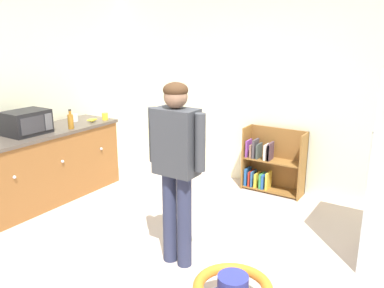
{
  "coord_description": "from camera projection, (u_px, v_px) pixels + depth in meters",
  "views": [
    {
      "loc": [
        1.91,
        -2.66,
        2.07
      ],
      "look_at": [
        -0.1,
        0.45,
        1.02
      ],
      "focal_mm": 37.45,
      "sensor_mm": 36.0,
      "label": 1
    }
  ],
  "objects": [
    {
      "name": "amber_bottle",
      "position": [
        71.0,
        121.0,
        4.95
      ],
      "size": [
        0.07,
        0.07,
        0.25
      ],
      "color": "#9E661E",
      "rests_on": "kitchen_counter"
    },
    {
      "name": "left_side_wall",
      "position": [
        48.0,
        87.0,
        5.37
      ],
      "size": [
        0.06,
        2.99,
        2.7
      ],
      "primitive_type": "cube",
      "color": "#E8E8C7",
      "rests_on": "ground"
    },
    {
      "name": "white_cup",
      "position": [
        75.0,
        118.0,
        5.38
      ],
      "size": [
        0.08,
        0.08,
        0.09
      ],
      "primitive_type": "cylinder",
      "color": "white",
      "rests_on": "kitchen_counter"
    },
    {
      "name": "kitchen_counter",
      "position": [
        46.0,
        165.0,
        5.01
      ],
      "size": [
        0.65,
        1.97,
        0.9
      ],
      "color": "brown",
      "rests_on": "ground"
    },
    {
      "name": "microwave",
      "position": [
        27.0,
        122.0,
        4.69
      ],
      "size": [
        0.37,
        0.48,
        0.28
      ],
      "color": "black",
      "rests_on": "kitchen_counter"
    },
    {
      "name": "green_cup",
      "position": [
        42.0,
        123.0,
        5.06
      ],
      "size": [
        0.08,
        0.08,
        0.09
      ],
      "primitive_type": "cylinder",
      "color": "#299851",
      "rests_on": "kitchen_counter"
    },
    {
      "name": "banana_bunch",
      "position": [
        93.0,
        120.0,
        5.35
      ],
      "size": [
        0.12,
        0.16,
        0.04
      ],
      "color": "gold",
      "rests_on": "kitchen_counter"
    },
    {
      "name": "bookshelf",
      "position": [
        270.0,
        164.0,
        5.32
      ],
      "size": [
        0.8,
        0.28,
        0.85
      ],
      "color": "brown",
      "rests_on": "ground"
    },
    {
      "name": "back_wall",
      "position": [
        276.0,
        88.0,
        5.23
      ],
      "size": [
        5.2,
        0.06,
        2.7
      ],
      "primitive_type": "cube",
      "color": "#E8E7C5",
      "rests_on": "ground"
    },
    {
      "name": "yellow_cup",
      "position": [
        105.0,
        117.0,
        5.46
      ],
      "size": [
        0.08,
        0.08,
        0.09
      ],
      "primitive_type": "cylinder",
      "color": "yellow",
      "rests_on": "kitchen_counter"
    },
    {
      "name": "ground_plane",
      "position": [
        175.0,
        263.0,
        3.71
      ],
      "size": [
        12.0,
        12.0,
        0.0
      ],
      "primitive_type": "plane",
      "color": "#C2AFA4",
      "rests_on": "ground"
    },
    {
      "name": "standing_person",
      "position": [
        176.0,
        159.0,
        3.45
      ],
      "size": [
        0.57,
        0.22,
        1.67
      ],
      "color": "#2C314E",
      "rests_on": "ground"
    }
  ]
}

